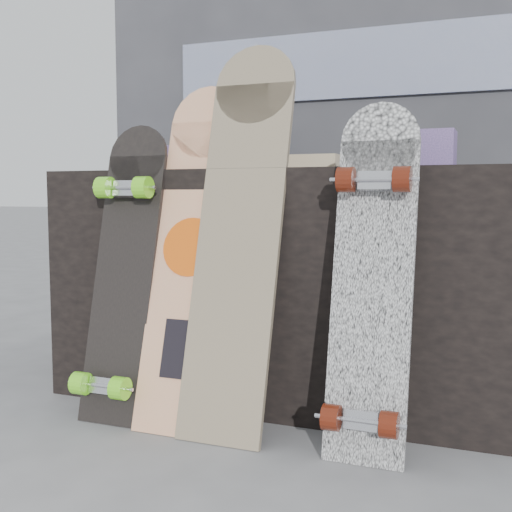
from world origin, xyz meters
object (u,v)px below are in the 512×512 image
at_px(longboard_geisha, 192,243).
at_px(vendor_table, 289,285).
at_px(longboard_cascadia, 372,275).
at_px(skateboard_dark, 123,266).
at_px(longboard_celtic, 241,222).

bearing_deg(longboard_geisha, vendor_table, 58.54).
xyz_separation_m(longboard_cascadia, skateboard_dark, (-0.81, 0.03, -0.01)).
distance_m(vendor_table, longboard_cascadia, 0.57).
height_order(longboard_celtic, skateboard_dark, longboard_celtic).
bearing_deg(longboard_geisha, longboard_celtic, 1.28).
xyz_separation_m(longboard_geisha, longboard_cascadia, (0.58, -0.08, -0.07)).
relative_size(vendor_table, longboard_cascadia, 1.63).
xyz_separation_m(vendor_table, longboard_geisha, (-0.21, -0.34, 0.17)).
relative_size(vendor_table, longboard_celtic, 1.34).
distance_m(longboard_geisha, longboard_celtic, 0.18).
distance_m(longboard_geisha, longboard_cascadia, 0.59).
bearing_deg(longboard_celtic, skateboard_dark, -172.71).
bearing_deg(skateboard_dark, vendor_table, 41.75).
relative_size(longboard_cascadia, skateboard_dark, 1.03).
distance_m(longboard_cascadia, skateboard_dark, 0.81).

